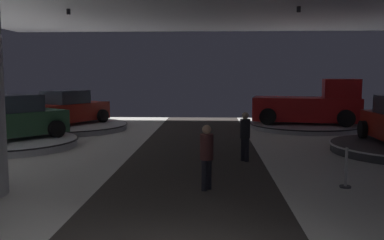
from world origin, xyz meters
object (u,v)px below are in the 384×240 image
(display_car_far_left, at_px, (9,120))
(visitor_walking_far, at_px, (207,153))
(display_platform_far_left, at_px, (10,143))
(visitor_walking_near, at_px, (245,133))
(display_platform_deep_right, at_px, (305,125))
(display_car_deep_left, at_px, (68,109))
(display_platform_deep_left, at_px, (69,126))
(pickup_truck_deep_right, at_px, (312,105))

(display_car_far_left, relative_size, visitor_walking_far, 2.79)
(display_platform_far_left, bearing_deg, visitor_walking_near, -14.28)
(display_platform_deep_right, relative_size, display_car_far_left, 1.28)
(display_platform_far_left, xyz_separation_m, visitor_walking_far, (7.65, -5.64, 0.74))
(display_car_deep_left, xyz_separation_m, display_platform_deep_right, (12.11, 1.04, -0.89))
(display_platform_far_left, bearing_deg, display_platform_deep_left, 83.99)
(display_car_deep_left, relative_size, visitor_walking_far, 2.87)
(display_platform_deep_left, bearing_deg, visitor_walking_near, -41.64)
(display_platform_deep_left, xyz_separation_m, display_car_far_left, (-0.52, -5.11, 0.90))
(display_platform_deep_right, height_order, display_platform_far_left, display_platform_far_left)
(pickup_truck_deep_right, height_order, display_car_far_left, pickup_truck_deep_right)
(pickup_truck_deep_right, relative_size, visitor_walking_near, 3.52)
(display_car_deep_left, height_order, display_car_far_left, display_car_far_left)
(display_car_deep_left, distance_m, display_platform_deep_right, 12.18)
(display_platform_deep_left, bearing_deg, display_platform_deep_right, 4.77)
(display_platform_deep_left, relative_size, display_platform_far_left, 1.15)
(display_platform_far_left, relative_size, visitor_walking_near, 3.23)
(display_platform_far_left, relative_size, display_car_far_left, 1.16)
(display_platform_deep_left, distance_m, visitor_walking_near, 11.14)
(display_platform_deep_left, relative_size, visitor_walking_far, 3.71)
(display_platform_deep_left, xyz_separation_m, visitor_walking_near, (8.31, -7.39, 0.75))
(display_platform_deep_left, distance_m, display_platform_deep_right, 12.14)
(display_platform_far_left, bearing_deg, display_car_far_left, 52.89)
(display_car_deep_left, distance_m, pickup_truck_deep_right, 12.46)
(display_platform_deep_left, height_order, visitor_walking_near, visitor_walking_near)
(display_platform_deep_left, bearing_deg, pickup_truck_deep_right, 4.38)
(display_platform_deep_right, distance_m, pickup_truck_deep_right, 1.10)
(display_platform_far_left, bearing_deg, visitor_walking_far, -36.38)
(visitor_walking_far, bearing_deg, pickup_truck_deep_right, 65.69)
(display_platform_deep_left, relative_size, display_car_far_left, 1.33)
(display_platform_deep_right, distance_m, display_platform_far_left, 14.05)
(display_platform_deep_right, xyz_separation_m, pickup_truck_deep_right, (0.32, -0.06, 1.05))
(display_car_far_left, bearing_deg, visitor_walking_far, -36.57)
(display_car_deep_left, height_order, display_platform_far_left, display_car_deep_left)
(display_platform_deep_left, relative_size, display_car_deep_left, 1.29)
(display_car_deep_left, height_order, visitor_walking_far, display_car_deep_left)
(visitor_walking_near, bearing_deg, visitor_walking_far, -109.42)
(display_car_deep_left, bearing_deg, display_platform_deep_right, 4.89)
(display_car_deep_left, xyz_separation_m, display_car_far_left, (-0.51, -5.08, 0.02))
(pickup_truck_deep_right, height_order, visitor_walking_far, pickup_truck_deep_right)
(pickup_truck_deep_right, distance_m, display_car_far_left, 14.28)
(display_platform_deep_right, relative_size, pickup_truck_deep_right, 1.01)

